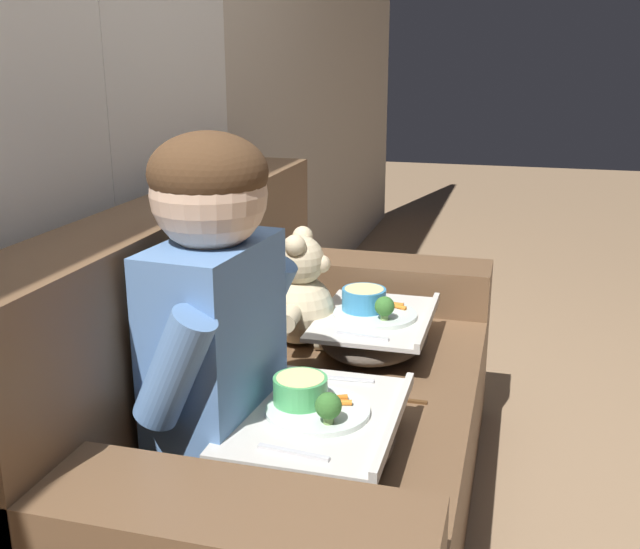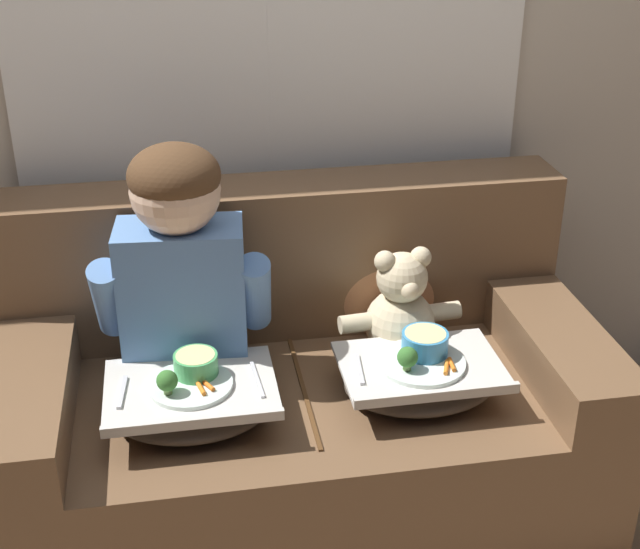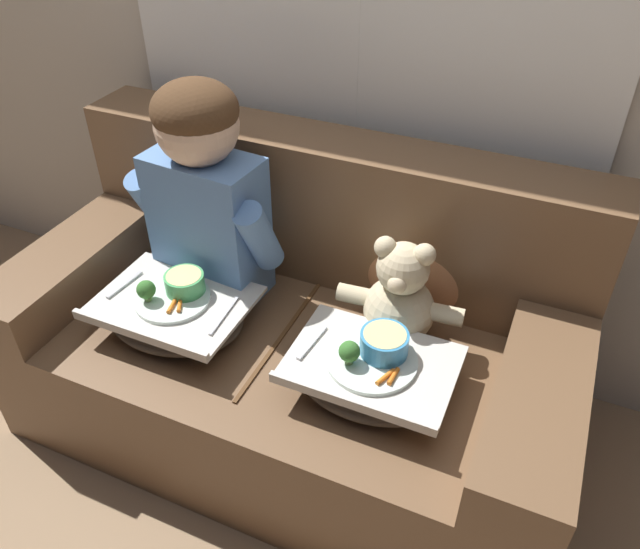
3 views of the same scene
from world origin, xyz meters
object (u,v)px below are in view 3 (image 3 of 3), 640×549
teddy_bear (400,300)px  lap_tray_child (175,311)px  throw_pillow_behind_child (238,217)px  lap_tray_teddy (371,372)px  couch (299,337)px  child_figure (204,184)px  throw_pillow_behind_teddy (418,261)px

teddy_bear → lap_tray_child: bearing=-160.4°
throw_pillow_behind_child → lap_tray_teddy: size_ratio=0.82×
couch → child_figure: (-0.31, 0.02, 0.47)m
child_figure → lap_tray_child: bearing=-89.9°
throw_pillow_behind_child → throw_pillow_behind_teddy: bearing=0.0°
teddy_bear → lap_tray_teddy: teddy_bear is taller
teddy_bear → lap_tray_teddy: bearing=-89.9°
couch → throw_pillow_behind_teddy: 0.45m
child_figure → lap_tray_teddy: child_figure is taller
child_figure → lap_tray_teddy: bearing=-19.9°
throw_pillow_behind_child → throw_pillow_behind_teddy: (0.62, 0.00, 0.00)m
throw_pillow_behind_child → lap_tray_child: throw_pillow_behind_child is taller
lap_tray_child → child_figure: bearing=90.1°
couch → lap_tray_child: size_ratio=3.77×
child_figure → teddy_bear: bearing=-0.3°
child_figure → teddy_bear: (0.62, -0.00, -0.23)m
throw_pillow_behind_child → child_figure: bearing=-90.0°
teddy_bear → lap_tray_child: (-0.62, -0.22, -0.08)m
throw_pillow_behind_teddy → lap_tray_teddy: size_ratio=0.86×
child_figure → lap_tray_teddy: (0.62, -0.22, -0.31)m
child_figure → lap_tray_child: 0.39m
teddy_bear → lap_tray_teddy: (0.00, -0.22, -0.08)m
lap_tray_child → teddy_bear: bearing=19.6°
throw_pillow_behind_teddy → child_figure: child_figure is taller
throw_pillow_behind_teddy → lap_tray_child: throw_pillow_behind_teddy is taller
couch → throw_pillow_behind_child: 0.45m
throw_pillow_behind_child → lap_tray_child: bearing=-89.9°
teddy_bear → child_figure: bearing=179.7°
lap_tray_teddy → child_figure: bearing=160.1°
throw_pillow_behind_child → child_figure: size_ratio=0.52×
lap_tray_child → throw_pillow_behind_child: bearing=90.1°
throw_pillow_behind_child → lap_tray_teddy: bearing=-32.3°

